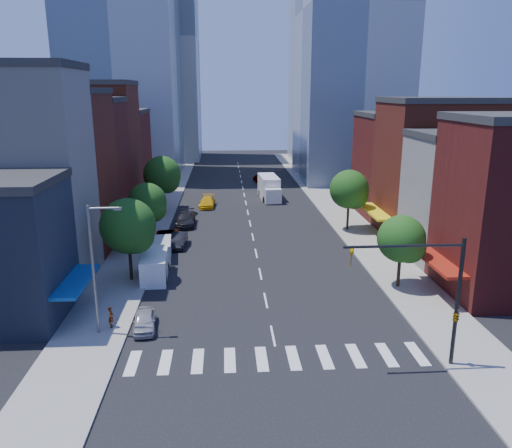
{
  "coord_description": "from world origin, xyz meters",
  "views": [
    {
      "loc": [
        -3.15,
        -30.95,
        16.31
      ],
      "look_at": [
        -0.46,
        11.11,
        5.0
      ],
      "focal_mm": 35.0,
      "sensor_mm": 36.0,
      "label": 1
    }
  ],
  "objects_px": {
    "parked_car_second": "(179,240)",
    "traffic_car_far": "(259,178)",
    "parked_car_third": "(167,238)",
    "cargo_van_near": "(155,267)",
    "taxi": "(207,202)",
    "traffic_car_oncoming": "(275,192)",
    "parked_car_front": "(145,321)",
    "pedestrian_far": "(141,275)",
    "box_truck": "(269,188)",
    "parked_car_rear": "(186,219)",
    "cargo_van_far": "(162,250)",
    "pedestrian_near": "(111,317)"
  },
  "relations": [
    {
      "from": "traffic_car_far",
      "to": "pedestrian_near",
      "type": "relative_size",
      "value": 2.69
    },
    {
      "from": "taxi",
      "to": "traffic_car_oncoming",
      "type": "height_order",
      "value": "taxi"
    },
    {
      "from": "parked_car_second",
      "to": "traffic_car_far",
      "type": "xyz_separation_m",
      "value": [
        11.4,
        39.21,
        -0.03
      ]
    },
    {
      "from": "taxi",
      "to": "parked_car_third",
      "type": "bearing_deg",
      "value": -98.54
    },
    {
      "from": "cargo_van_near",
      "to": "traffic_car_far",
      "type": "bearing_deg",
      "value": 71.95
    },
    {
      "from": "parked_car_front",
      "to": "cargo_van_far",
      "type": "bearing_deg",
      "value": 86.62
    },
    {
      "from": "traffic_car_oncoming",
      "to": "traffic_car_far",
      "type": "distance_m",
      "value": 13.18
    },
    {
      "from": "cargo_van_near",
      "to": "traffic_car_far",
      "type": "distance_m",
      "value": 50.27
    },
    {
      "from": "parked_car_third",
      "to": "parked_car_rear",
      "type": "relative_size",
      "value": 0.94
    },
    {
      "from": "parked_car_front",
      "to": "traffic_car_oncoming",
      "type": "xyz_separation_m",
      "value": [
        13.86,
        45.4,
        -0.0
      ]
    },
    {
      "from": "parked_car_second",
      "to": "parked_car_third",
      "type": "height_order",
      "value": "parked_car_third"
    },
    {
      "from": "parked_car_rear",
      "to": "cargo_van_far",
      "type": "relative_size",
      "value": 1.23
    },
    {
      "from": "parked_car_front",
      "to": "pedestrian_near",
      "type": "relative_size",
      "value": 2.48
    },
    {
      "from": "parked_car_second",
      "to": "pedestrian_far",
      "type": "distance_m",
      "value": 11.22
    },
    {
      "from": "parked_car_front",
      "to": "parked_car_third",
      "type": "bearing_deg",
      "value": 86.16
    },
    {
      "from": "cargo_van_far",
      "to": "taxi",
      "type": "relative_size",
      "value": 0.89
    },
    {
      "from": "taxi",
      "to": "pedestrian_far",
      "type": "relative_size",
      "value": 3.27
    },
    {
      "from": "parked_car_third",
      "to": "parked_car_front",
      "type": "bearing_deg",
      "value": -93.82
    },
    {
      "from": "box_truck",
      "to": "pedestrian_far",
      "type": "distance_m",
      "value": 37.76
    },
    {
      "from": "traffic_car_far",
      "to": "traffic_car_oncoming",
      "type": "bearing_deg",
      "value": 90.77
    },
    {
      "from": "box_truck",
      "to": "pedestrian_far",
      "type": "bearing_deg",
      "value": -115.72
    },
    {
      "from": "taxi",
      "to": "traffic_car_oncoming",
      "type": "xyz_separation_m",
      "value": [
        10.63,
        7.3,
        -0.1
      ]
    },
    {
      "from": "parked_car_front",
      "to": "traffic_car_far",
      "type": "distance_m",
      "value": 59.7
    },
    {
      "from": "taxi",
      "to": "parked_car_second",
      "type": "bearing_deg",
      "value": -94.24
    },
    {
      "from": "parked_car_second",
      "to": "taxi",
      "type": "bearing_deg",
      "value": 85.04
    },
    {
      "from": "parked_car_second",
      "to": "parked_car_third",
      "type": "xyz_separation_m",
      "value": [
        -1.3,
        0.75,
        0.01
      ]
    },
    {
      "from": "cargo_van_near",
      "to": "pedestrian_near",
      "type": "relative_size",
      "value": 3.67
    },
    {
      "from": "parked_car_rear",
      "to": "cargo_van_far",
      "type": "xyz_separation_m",
      "value": [
        -1.44,
        -12.63,
        0.12
      ]
    },
    {
      "from": "parked_car_rear",
      "to": "pedestrian_far",
      "type": "bearing_deg",
      "value": -97.87
    },
    {
      "from": "traffic_car_oncoming",
      "to": "box_truck",
      "type": "relative_size",
      "value": 0.44
    },
    {
      "from": "box_truck",
      "to": "cargo_van_near",
      "type": "bearing_deg",
      "value": -115.16
    },
    {
      "from": "parked_car_third",
      "to": "traffic_car_oncoming",
      "type": "bearing_deg",
      "value": 54.9
    },
    {
      "from": "parked_car_front",
      "to": "cargo_van_near",
      "type": "xyz_separation_m",
      "value": [
        -0.57,
        9.82,
        0.51
      ]
    },
    {
      "from": "traffic_car_far",
      "to": "pedestrian_near",
      "type": "bearing_deg",
      "value": 69.22
    },
    {
      "from": "parked_car_front",
      "to": "cargo_van_far",
      "type": "height_order",
      "value": "cargo_van_far"
    },
    {
      "from": "pedestrian_far",
      "to": "parked_car_rear",
      "type": "bearing_deg",
      "value": -156.99
    },
    {
      "from": "traffic_car_far",
      "to": "pedestrian_far",
      "type": "height_order",
      "value": "pedestrian_far"
    },
    {
      "from": "taxi",
      "to": "traffic_car_far",
      "type": "xyz_separation_m",
      "value": [
        8.88,
        20.36,
        -0.04
      ]
    },
    {
      "from": "traffic_car_far",
      "to": "parked_car_third",
      "type": "bearing_deg",
      "value": 64.89
    },
    {
      "from": "box_truck",
      "to": "pedestrian_far",
      "type": "relative_size",
      "value": 5.61
    },
    {
      "from": "cargo_van_near",
      "to": "parked_car_second",
      "type": "bearing_deg",
      "value": 78.79
    },
    {
      "from": "parked_car_rear",
      "to": "traffic_car_oncoming",
      "type": "relative_size",
      "value": 1.44
    },
    {
      "from": "cargo_van_near",
      "to": "taxi",
      "type": "xyz_separation_m",
      "value": [
        3.8,
        28.29,
        -0.41
      ]
    },
    {
      "from": "box_truck",
      "to": "taxi",
      "type": "bearing_deg",
      "value": -155.06
    },
    {
      "from": "box_truck",
      "to": "pedestrian_near",
      "type": "xyz_separation_m",
      "value": [
        -15.03,
        -43.04,
        -0.73
      ]
    },
    {
      "from": "taxi",
      "to": "pedestrian_near",
      "type": "xyz_separation_m",
      "value": [
        -5.58,
        -37.92,
        0.17
      ]
    },
    {
      "from": "traffic_car_oncoming",
      "to": "parked_car_front",
      "type": "bearing_deg",
      "value": 70.71
    },
    {
      "from": "taxi",
      "to": "pedestrian_near",
      "type": "bearing_deg",
      "value": -95.02
    },
    {
      "from": "parked_car_front",
      "to": "traffic_car_oncoming",
      "type": "bearing_deg",
      "value": 67.53
    },
    {
      "from": "cargo_van_near",
      "to": "pedestrian_near",
      "type": "bearing_deg",
      "value": -103.88
    }
  ]
}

